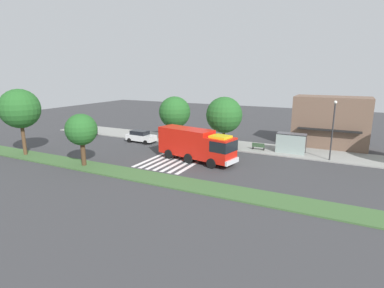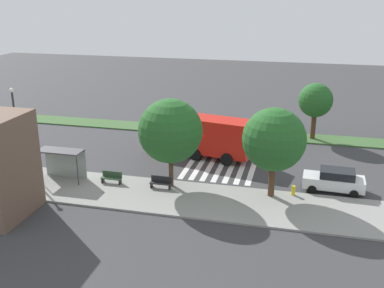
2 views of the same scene
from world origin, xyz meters
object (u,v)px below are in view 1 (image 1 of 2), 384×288
object	(u,v)px
street_lamp	(333,126)
sidewalk_tree_far_west	(175,112)
bench_west_of_shelter	(229,143)
sidewalk_tree_west	(224,115)
bench_near_shelter	(258,146)
parked_car_mid	(141,136)
parked_car_west	(83,130)
fire_truck	(197,144)
bus_stop_shelter	(291,140)
median_tree_far_west	(20,109)
median_tree_west	(81,130)
fire_hydrant	(164,139)

from	to	relation	value
street_lamp	sidewalk_tree_far_west	xyz separation A→B (m)	(-20.72, 0.40, 0.29)
bench_west_of_shelter	sidewalk_tree_west	size ratio (longest dim) A/B	0.24
street_lamp	bench_near_shelter	bearing A→B (deg)	173.18
parked_car_mid	bench_near_shelter	world-z (taller)	parked_car_mid
parked_car_west	bench_west_of_shelter	size ratio (longest dim) A/B	2.81
bench_near_shelter	bench_west_of_shelter	world-z (taller)	same
fire_truck	parked_car_mid	world-z (taller)	fire_truck
bench_west_of_shelter	sidewalk_tree_west	world-z (taller)	sidewalk_tree_west
fire_truck	sidewalk_tree_far_west	bearing A→B (deg)	145.67
parked_car_mid	street_lamp	xyz separation A→B (m)	(25.20, 1.80, 3.22)
fire_truck	bus_stop_shelter	size ratio (longest dim) A/B	2.85
sidewalk_tree_far_west	median_tree_far_west	world-z (taller)	median_tree_far_west
bus_stop_shelter	sidewalk_tree_far_west	world-z (taller)	sidewalk_tree_far_west
fire_truck	street_lamp	world-z (taller)	street_lamp
parked_car_west	median_tree_west	world-z (taller)	median_tree_west
street_lamp	sidewalk_tree_west	bearing A→B (deg)	178.26
fire_truck	bench_near_shelter	distance (m)	9.50
bench_west_of_shelter	median_tree_far_west	xyz separation A→B (m)	(-20.93, -15.23, 5.16)
sidewalk_tree_west	bench_west_of_shelter	bearing A→B (deg)	44.98
bench_west_of_shelter	median_tree_far_west	size ratio (longest dim) A/B	0.20
street_lamp	median_tree_far_west	size ratio (longest dim) A/B	0.85
bench_near_shelter	street_lamp	size ratio (longest dim) A/B	0.24
parked_car_west	bench_near_shelter	size ratio (longest dim) A/B	2.81
fire_truck	sidewalk_tree_west	xyz separation A→B (m)	(0.40, 7.31, 2.45)
bus_stop_shelter	fire_hydrant	world-z (taller)	bus_stop_shelter
fire_truck	parked_car_mid	bearing A→B (deg)	167.61
bench_near_shelter	fire_hydrant	distance (m)	13.76
street_lamp	median_tree_far_west	world-z (taller)	median_tree_far_west
fire_truck	bus_stop_shelter	bearing A→B (deg)	52.91
street_lamp	sidewalk_tree_far_west	distance (m)	20.73
fire_truck	median_tree_far_west	size ratio (longest dim) A/B	1.25
bench_near_shelter	sidewalk_tree_west	size ratio (longest dim) A/B	0.24
fire_truck	sidewalk_tree_west	distance (m)	7.72
bench_west_of_shelter	street_lamp	size ratio (longest dim) A/B	0.24
fire_truck	median_tree_west	world-z (taller)	median_tree_west
bench_near_shelter	parked_car_west	bearing A→B (deg)	-174.25
parked_car_mid	fire_truck	bearing A→B (deg)	-21.38
street_lamp	bus_stop_shelter	bearing A→B (deg)	167.07
median_tree_west	median_tree_far_west	bearing A→B (deg)	180.00
fire_truck	fire_hydrant	world-z (taller)	fire_truck
bench_near_shelter	sidewalk_tree_west	bearing A→B (deg)	-172.24
street_lamp	sidewalk_tree_west	size ratio (longest dim) A/B	1.01
parked_car_west	parked_car_mid	xyz separation A→B (m)	(11.46, 0.00, -0.01)
parked_car_mid	street_lamp	distance (m)	25.46
sidewalk_tree_far_west	median_tree_west	size ratio (longest dim) A/B	1.16
parked_car_west	fire_hydrant	bearing A→B (deg)	7.68
parked_car_west	median_tree_west	xyz separation A→B (m)	(12.94, -12.41, 3.12)
parked_car_mid	fire_hydrant	world-z (taller)	parked_car_mid
bus_stop_shelter	median_tree_far_west	distance (m)	32.91
sidewalk_tree_far_west	median_tree_west	bearing A→B (deg)	-101.61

